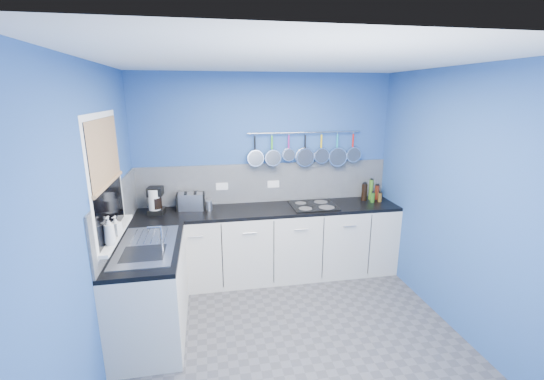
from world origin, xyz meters
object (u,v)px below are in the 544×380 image
object	(u,v)px
hob	(313,206)
paper_towel	(155,202)
coffee_maker	(156,201)
toaster	(191,201)
soap_bottle_a	(109,231)
soap_bottle_b	(116,226)
canister	(209,205)

from	to	relation	value
hob	paper_towel	bearing A→B (deg)	179.08
coffee_maker	toaster	distance (m)	0.40
soap_bottle_a	coffee_maker	distance (m)	1.23
paper_towel	toaster	bearing A→B (deg)	15.11
soap_bottle_b	toaster	world-z (taller)	soap_bottle_b
soap_bottle_a	coffee_maker	bearing A→B (deg)	80.22
soap_bottle_a	paper_towel	world-z (taller)	soap_bottle_a
soap_bottle_b	coffee_maker	world-z (taller)	soap_bottle_b
soap_bottle_b	paper_towel	distance (m)	1.00
soap_bottle_b	canister	xyz separation A→B (m)	(0.81, 1.02, -0.18)
canister	hob	distance (m)	1.28
paper_towel	toaster	xyz separation A→B (m)	(0.40, 0.11, -0.05)
canister	paper_towel	bearing A→B (deg)	-176.15
paper_towel	coffee_maker	distance (m)	0.03
soap_bottle_a	canister	bearing A→B (deg)	56.73
soap_bottle_a	canister	distance (m)	1.48
soap_bottle_b	canister	world-z (taller)	soap_bottle_b
paper_towel	soap_bottle_a	bearing A→B (deg)	-99.35
soap_bottle_b	hob	bearing A→B (deg)	24.47
soap_bottle_b	hob	world-z (taller)	soap_bottle_b
coffee_maker	toaster	world-z (taller)	coffee_maker
canister	hob	bearing A→B (deg)	-3.20
soap_bottle_a	toaster	size ratio (longest dim) A/B	0.77
soap_bottle_b	coffee_maker	bearing A→B (deg)	78.22
toaster	hob	distance (m)	1.49
toaster	paper_towel	bearing A→B (deg)	-156.70
soap_bottle_a	paper_towel	bearing A→B (deg)	80.65
soap_bottle_b	paper_towel	size ratio (longest dim) A/B	0.58
soap_bottle_b	paper_towel	bearing A→B (deg)	78.69
soap_bottle_b	toaster	distance (m)	1.25
paper_towel	canister	bearing A→B (deg)	3.85
coffee_maker	paper_towel	bearing A→B (deg)	-115.19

